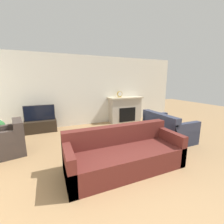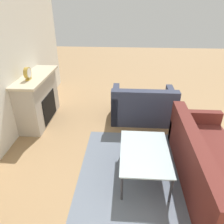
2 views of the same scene
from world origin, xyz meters
name	(u,v)px [view 2 (image 2 of 2)]	position (x,y,z in m)	size (l,w,h in m)	color
area_rug	(140,173)	(0.35, 2.35, 0.00)	(2.31, 1.94, 0.00)	slate
fireplace	(38,98)	(1.93, 4.52, 0.56)	(1.50, 0.51, 1.06)	#B2A899
couch_sectional	(210,168)	(0.22, 1.36, 0.29)	(2.33, 0.89, 0.82)	#5B231E
couch_loveseat	(143,107)	(2.15, 2.22, 0.29)	(0.93, 1.39, 0.82)	#33384C
coffee_table	(145,153)	(0.35, 2.30, 0.41)	(1.11, 0.74, 0.45)	#333338
mantel_clock	(28,73)	(1.66, 4.53, 1.19)	(0.22, 0.07, 0.25)	#B79338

